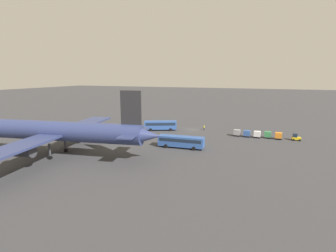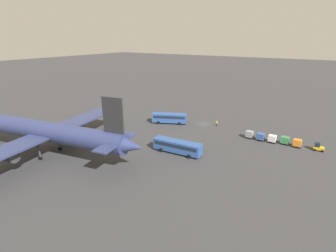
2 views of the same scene
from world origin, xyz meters
name	(u,v)px [view 1 (image 1 of 2)]	position (x,y,z in m)	size (l,w,h in m)	color
ground_plane	(192,129)	(0.00, 0.00, 0.00)	(600.00, 600.00, 0.00)	#38383A
airplane	(50,131)	(22.64, 41.40, 5.90)	(54.67, 47.86, 15.71)	navy
shuttle_bus_near	(160,125)	(9.74, 5.41, 1.96)	(11.21, 7.01, 3.28)	#2D5199
shuttle_bus_far	(181,141)	(-4.14, 24.00, 1.88)	(12.28, 3.65, 3.13)	#2D5199
baggage_tug	(296,137)	(-32.99, 4.02, 0.94)	(2.54, 1.89, 2.10)	gold
worker_person	(204,128)	(-4.35, -0.37, 0.87)	(0.38, 0.38, 1.74)	#1E1E2D
cargo_cart_orange	(279,135)	(-28.28, 4.53, 1.19)	(2.06, 1.75, 2.06)	#38383D
cargo_cart_green	(268,134)	(-25.25, 4.18, 1.19)	(2.06, 1.75, 2.06)	#38383D
cargo_cart_white	(257,134)	(-22.22, 4.78, 1.19)	(2.06, 1.75, 2.06)	#38383D
cargo_cart_blue	(247,133)	(-19.19, 4.90, 1.19)	(2.06, 1.75, 2.06)	#38383D
cargo_cart_grey	(237,132)	(-16.16, 4.75, 1.19)	(2.06, 1.75, 2.06)	#38383D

